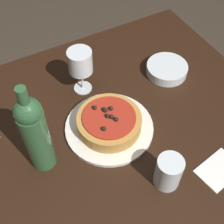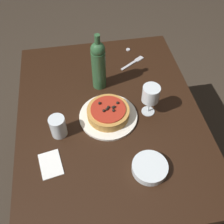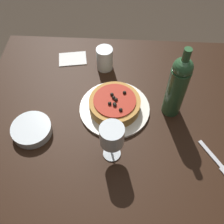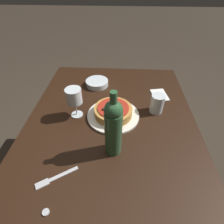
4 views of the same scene
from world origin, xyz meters
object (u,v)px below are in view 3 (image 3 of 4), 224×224
dining_table (121,124)px  pizza (115,104)px  wine_glass (112,137)px  dinner_plate (115,109)px  fork (218,162)px  wine_bottle (178,86)px  side_bowl (32,130)px  water_cup (105,59)px

dining_table → pizza: bearing=159.4°
dining_table → wine_glass: 0.29m
dinner_plate → pizza: size_ratio=1.39×
fork → wine_glass: bearing=-124.1°
dinner_plate → wine_glass: 0.23m
wine_glass → wine_bottle: bearing=43.1°
wine_glass → wine_bottle: 0.30m
pizza → dinner_plate: bearing=117.1°
pizza → wine_glass: size_ratio=1.21×
dining_table → side_bowl: 0.36m
wine_glass → wine_bottle: (0.22, 0.21, 0.02)m
wine_bottle → fork: (0.15, -0.22, -0.14)m
dinner_plate → pizza: (0.00, -0.00, 0.03)m
pizza → water_cup: (-0.06, 0.23, 0.02)m
dining_table → wine_glass: size_ratio=6.89×
wine_glass → side_bowl: size_ratio=1.12×
side_bowl → fork: size_ratio=0.98×
wine_bottle → wine_glass: bearing=-136.9°
dinner_plate → wine_glass: wine_glass is taller
pizza → wine_bottle: bearing=2.9°
dining_table → pizza: pizza is taller
water_cup → pizza: bearing=-76.6°
dinner_plate → wine_bottle: wine_bottle is taller
dining_table → wine_bottle: size_ratio=3.66×
dining_table → water_cup: bearing=108.2°
dining_table → pizza: size_ratio=5.71×
pizza → wine_bottle: wine_bottle is taller
wine_bottle → side_bowl: 0.55m
dining_table → pizza: (-0.02, 0.01, 0.13)m
water_cup → side_bowl: size_ratio=0.71×
wine_bottle → side_bowl: (-0.52, -0.13, -0.12)m
dinner_plate → wine_glass: bearing=-89.9°
wine_glass → water_cup: (-0.06, 0.43, -0.07)m
dining_table → side_bowl: side_bowl is taller
dining_table → side_bowl: bearing=-160.8°
fork → dinner_plate: bearing=-151.7°
side_bowl → fork: bearing=-7.2°
dining_table → side_bowl: size_ratio=7.71×
wine_bottle → fork: 0.30m
wine_bottle → water_cup: (-0.28, 0.22, -0.09)m
wine_glass → fork: 0.39m
dining_table → fork: 0.41m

